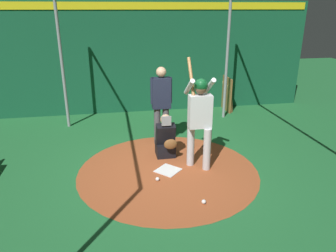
{
  "coord_description": "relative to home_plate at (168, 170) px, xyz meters",
  "views": [
    {
      "loc": [
        5.51,
        -1.0,
        3.04
      ],
      "look_at": [
        0.0,
        0.0,
        0.95
      ],
      "focal_mm": 34.0,
      "sensor_mm": 36.0,
      "label": 1
    }
  ],
  "objects": [
    {
      "name": "ground_plane",
      "position": [
        0.0,
        0.0,
        -0.01
      ],
      "size": [
        26.15,
        26.15,
        0.0
      ],
      "primitive_type": "plane",
      "color": "#216633"
    },
    {
      "name": "dirt_circle",
      "position": [
        0.0,
        0.0,
        -0.01
      ],
      "size": [
        3.55,
        3.55,
        0.01
      ],
      "primitive_type": "cylinder",
      "color": "#9E4C28",
      "rests_on": "ground"
    },
    {
      "name": "home_plate",
      "position": [
        0.0,
        0.0,
        0.0
      ],
      "size": [
        0.59,
        0.59,
        0.01
      ],
      "primitive_type": "cube",
      "rotation": [
        0.0,
        0.0,
        0.79
      ],
      "color": "white",
      "rests_on": "dirt_circle"
    },
    {
      "name": "batter",
      "position": [
        -0.07,
        0.63,
        1.1
      ],
      "size": [
        0.68,
        0.49,
        2.15
      ],
      "color": "#BCBCC0",
      "rests_on": "ground"
    },
    {
      "name": "catcher",
      "position": [
        -0.67,
        0.07,
        0.37
      ],
      "size": [
        0.58,
        0.4,
        0.96
      ],
      "color": "black",
      "rests_on": "ground"
    },
    {
      "name": "umpire",
      "position": [
        -1.37,
        0.09,
        1.02
      ],
      "size": [
        0.23,
        0.49,
        1.82
      ],
      "color": "#4C4C51",
      "rests_on": "ground"
    },
    {
      "name": "back_wall",
      "position": [
        -4.07,
        0.0,
        1.62
      ],
      "size": [
        0.22,
        10.15,
        3.24
      ],
      "color": "#145133",
      "rests_on": "ground"
    },
    {
      "name": "cage_frame",
      "position": [
        0.0,
        0.0,
        2.31
      ],
      "size": [
        6.03,
        4.49,
        3.33
      ],
      "color": "gray",
      "rests_on": "ground"
    },
    {
      "name": "bat_rack",
      "position": [
        -3.82,
        2.53,
        0.48
      ],
      "size": [
        1.18,
        0.2,
        1.05
      ],
      "color": "olive",
      "rests_on": "ground"
    },
    {
      "name": "baseball_0",
      "position": [
        1.22,
        0.38,
        0.03
      ],
      "size": [
        0.07,
        0.07,
        0.07
      ],
      "primitive_type": "sphere",
      "color": "white",
      "rests_on": "dirt_circle"
    },
    {
      "name": "baseball_1",
      "position": [
        0.36,
        -0.26,
        0.03
      ],
      "size": [
        0.07,
        0.07,
        0.07
      ],
      "primitive_type": "sphere",
      "color": "white",
      "rests_on": "dirt_circle"
    }
  ]
}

